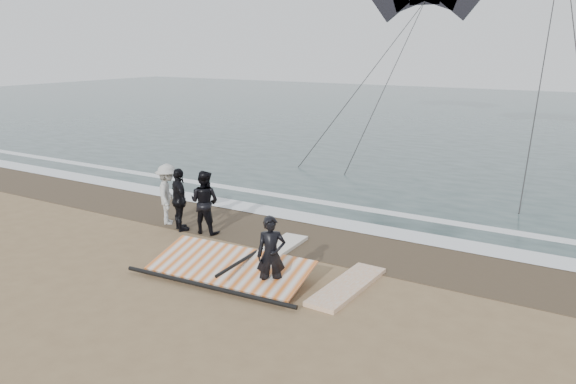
% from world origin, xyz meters
% --- Properties ---
extents(ground, '(120.00, 120.00, 0.00)m').
position_xyz_m(ground, '(0.00, 0.00, 0.00)').
color(ground, '#8C704C').
rests_on(ground, ground).
extents(sea, '(120.00, 54.00, 0.02)m').
position_xyz_m(sea, '(0.00, 33.00, 0.01)').
color(sea, '#233838').
rests_on(sea, ground).
extents(wet_sand, '(120.00, 2.80, 0.01)m').
position_xyz_m(wet_sand, '(0.00, 4.50, 0.01)').
color(wet_sand, '#4C3D2B').
rests_on(wet_sand, ground).
extents(foam_near, '(120.00, 0.90, 0.01)m').
position_xyz_m(foam_near, '(0.00, 5.90, 0.03)').
color(foam_near, white).
rests_on(foam_near, sea).
extents(foam_far, '(120.00, 0.45, 0.01)m').
position_xyz_m(foam_far, '(0.00, 7.60, 0.03)').
color(foam_far, white).
rests_on(foam_far, sea).
extents(man_main, '(0.70, 0.65, 1.61)m').
position_xyz_m(man_main, '(0.31, 1.13, 0.81)').
color(man_main, black).
rests_on(man_main, ground).
extents(board_white, '(0.76, 2.45, 0.10)m').
position_xyz_m(board_white, '(1.57, 2.10, 0.05)').
color(board_white, silver).
rests_on(board_white, ground).
extents(board_cream, '(0.78, 2.41, 0.10)m').
position_xyz_m(board_cream, '(-0.84, 3.09, 0.05)').
color(board_cream, silver).
rests_on(board_cream, ground).
extents(trio_cluster, '(2.45, 1.38, 1.73)m').
position_xyz_m(trio_cluster, '(-4.01, 3.36, 0.86)').
color(trio_cluster, black).
rests_on(trio_cluster, ground).
extents(sail_rig, '(4.15, 1.92, 0.49)m').
position_xyz_m(sail_rig, '(-0.91, 1.39, 0.19)').
color(sail_rig, black).
rests_on(sail_rig, ground).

